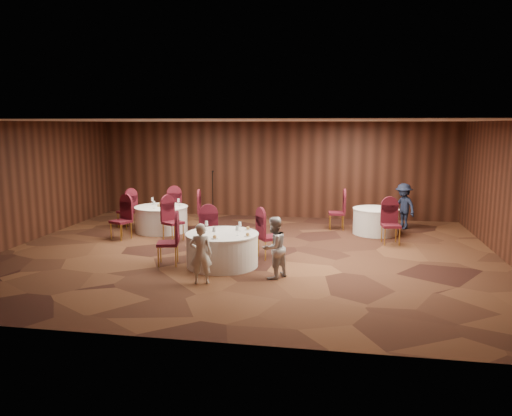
% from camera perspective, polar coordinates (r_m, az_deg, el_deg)
% --- Properties ---
extents(ground, '(12.00, 12.00, 0.00)m').
position_cam_1_polar(ground, '(12.23, -1.09, -5.22)').
color(ground, black).
rests_on(ground, ground).
extents(room_shell, '(12.00, 12.00, 12.00)m').
position_cam_1_polar(room_shell, '(11.87, -1.12, 3.98)').
color(room_shell, silver).
rests_on(room_shell, ground).
extents(table_main, '(1.62, 1.62, 0.74)m').
position_cam_1_polar(table_main, '(11.14, -3.88, -4.72)').
color(table_main, silver).
rests_on(table_main, ground).
extents(table_left, '(1.54, 1.54, 0.74)m').
position_cam_1_polar(table_left, '(14.89, -10.75, -1.21)').
color(table_left, silver).
rests_on(table_left, ground).
extents(table_right, '(1.29, 1.29, 0.74)m').
position_cam_1_polar(table_right, '(14.70, 13.50, -1.45)').
color(table_right, silver).
rests_on(table_right, ground).
extents(chairs_main, '(2.82, 1.90, 1.00)m').
position_cam_1_polar(chairs_main, '(11.76, -4.62, -3.33)').
color(chairs_main, '#450D1C').
rests_on(chairs_main, ground).
extents(chairs_left, '(3.14, 3.04, 1.00)m').
position_cam_1_polar(chairs_left, '(14.82, -10.81, -0.77)').
color(chairs_left, '#450D1C').
rests_on(chairs_left, ground).
extents(chairs_right, '(2.00, 2.21, 1.00)m').
position_cam_1_polar(chairs_right, '(14.30, 12.02, -1.19)').
color(chairs_right, '#450D1C').
rests_on(chairs_right, ground).
extents(tabletop_main, '(1.15, 1.15, 0.22)m').
position_cam_1_polar(tabletop_main, '(10.92, -3.31, -2.48)').
color(tabletop_main, silver).
rests_on(tabletop_main, table_main).
extents(tabletop_left, '(0.91, 0.74, 0.22)m').
position_cam_1_polar(tabletop_left, '(14.82, -10.78, 0.49)').
color(tabletop_left, silver).
rests_on(tabletop_left, table_left).
extents(tabletop_right, '(0.08, 0.08, 0.22)m').
position_cam_1_polar(tabletop_right, '(14.39, 14.58, 0.38)').
color(tabletop_right, silver).
rests_on(tabletop_right, table_right).
extents(mic_stand, '(0.24, 0.24, 1.60)m').
position_cam_1_polar(mic_stand, '(16.66, -4.95, 0.39)').
color(mic_stand, black).
rests_on(mic_stand, ground).
extents(woman_a, '(0.49, 0.37, 1.22)m').
position_cam_1_polar(woman_a, '(9.90, -6.33, -5.20)').
color(woman_a, silver).
rests_on(woman_a, ground).
extents(woman_b, '(0.74, 0.78, 1.28)m').
position_cam_1_polar(woman_b, '(10.18, 2.06, -4.55)').
color(woman_b, '#BCBCC1').
rests_on(woman_b, ground).
extents(man_c, '(0.95, 1.01, 1.37)m').
position_cam_1_polar(man_c, '(15.57, 16.49, 0.19)').
color(man_c, '#161D32').
rests_on(man_c, ground).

